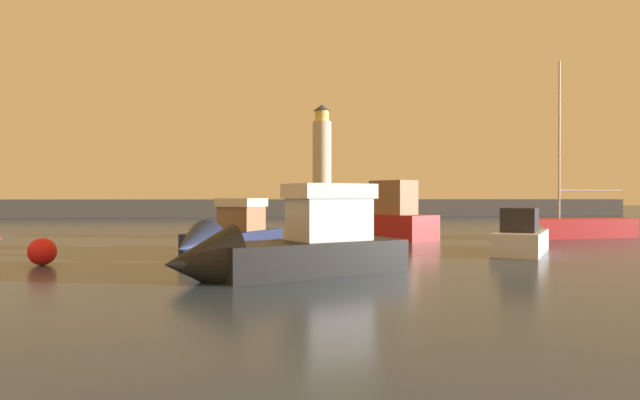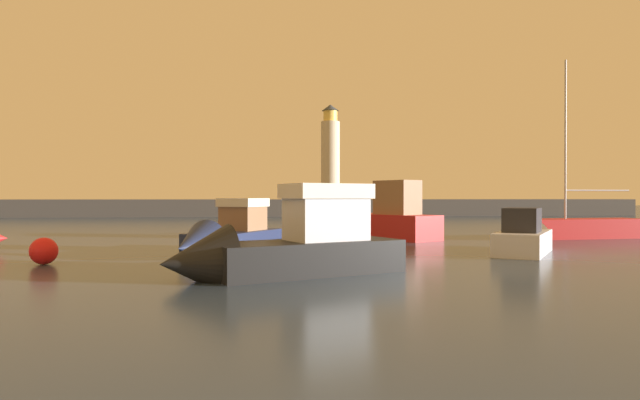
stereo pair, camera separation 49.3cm
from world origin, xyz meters
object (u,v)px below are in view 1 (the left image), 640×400
(lighthouse, at_px, (322,154))
(motorboat_5, at_px, (372,220))
(motorboat_2, at_px, (223,238))
(sailboat_moored, at_px, (570,227))
(motorboat_4, at_px, (524,237))
(mooring_buoy, at_px, (42,252))
(motorboat_0, at_px, (285,247))

(lighthouse, bearing_deg, motorboat_5, -92.81)
(motorboat_2, relative_size, sailboat_moored, 0.67)
(motorboat_4, relative_size, motorboat_5, 0.73)
(motorboat_4, relative_size, sailboat_moored, 0.58)
(lighthouse, relative_size, motorboat_2, 1.73)
(motorboat_5, bearing_deg, motorboat_4, -62.53)
(lighthouse, relative_size, motorboat_5, 1.46)
(motorboat_4, relative_size, mooring_buoy, 6.20)
(mooring_buoy, bearing_deg, lighthouse, 71.41)
(motorboat_0, relative_size, sailboat_moored, 0.76)
(motorboat_0, xyz_separation_m, mooring_buoy, (-8.30, 3.70, -0.40))
(motorboat_5, distance_m, sailboat_moored, 11.63)
(motorboat_0, relative_size, mooring_buoy, 8.11)
(motorboat_5, bearing_deg, mooring_buoy, -141.06)
(motorboat_4, bearing_deg, sailboat_moored, 47.29)
(lighthouse, distance_m, sailboat_moored, 40.40)
(motorboat_0, xyz_separation_m, motorboat_4, (10.92, 6.20, -0.23))
(motorboat_5, bearing_deg, motorboat_0, -111.81)
(mooring_buoy, bearing_deg, sailboat_moored, 20.61)
(sailboat_moored, bearing_deg, motorboat_0, -142.65)
(motorboat_2, distance_m, sailboat_moored, 20.97)
(motorboat_0, bearing_deg, motorboat_4, 29.57)
(lighthouse, xyz_separation_m, motorboat_0, (-7.95, -52.02, -6.86))
(motorboat_4, distance_m, motorboat_5, 10.35)
(motorboat_2, distance_m, mooring_buoy, 6.75)
(lighthouse, relative_size, motorboat_0, 1.53)
(motorboat_5, relative_size, mooring_buoy, 8.48)
(motorboat_0, xyz_separation_m, motorboat_5, (6.15, 15.38, 0.15))
(lighthouse, distance_m, motorboat_4, 46.46)
(motorboat_2, distance_m, motorboat_4, 13.08)
(motorboat_5, xyz_separation_m, sailboat_moored, (11.46, -1.93, -0.42))
(sailboat_moored, bearing_deg, mooring_buoy, -159.39)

